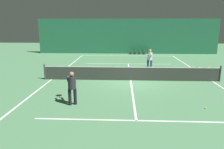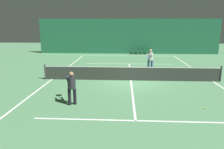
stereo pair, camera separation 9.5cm
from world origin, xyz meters
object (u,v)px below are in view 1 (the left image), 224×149
at_px(player_near, 72,85).
at_px(player_far, 150,58).
at_px(courtside_chair_1, 138,50).
at_px(courtside_chair_3, 147,51).
at_px(courtside_chair_2, 142,50).
at_px(tennis_ball, 205,108).
at_px(tennis_net, 131,73).
at_px(courtside_chair_0, 133,50).

relative_size(player_near, player_far, 0.92).
bearing_deg(courtside_chair_1, courtside_chair_3, 90.00).
distance_m(courtside_chair_2, tennis_ball, 18.39).
bearing_deg(courtside_chair_1, player_near, -13.32).
bearing_deg(courtside_chair_2, player_near, -15.01).
distance_m(player_near, player_far, 9.40).
height_order(courtside_chair_2, tennis_ball, courtside_chair_2).
xyz_separation_m(player_near, player_far, (4.62, 8.19, 0.08)).
bearing_deg(courtside_chair_2, tennis_ball, 4.14).
xyz_separation_m(tennis_net, player_near, (-2.95, -4.72, 0.43)).
bearing_deg(player_far, tennis_net, -8.34).
xyz_separation_m(player_far, courtside_chair_1, (-0.33, 9.92, -0.54)).
xyz_separation_m(player_near, courtside_chair_1, (4.29, 18.11, -0.45)).
distance_m(player_near, courtside_chair_1, 18.61).
distance_m(courtside_chair_1, courtside_chair_3, 1.14).
height_order(player_near, player_far, player_far).
relative_size(tennis_net, tennis_ball, 181.82).
height_order(player_near, tennis_ball, player_near).
bearing_deg(tennis_ball, player_near, 177.83).
xyz_separation_m(player_far, courtside_chair_0, (-0.90, 9.92, -0.54)).
relative_size(player_near, courtside_chair_2, 1.92).
relative_size(tennis_net, courtside_chair_2, 14.29).
distance_m(courtside_chair_3, tennis_ball, 18.36).
bearing_deg(player_far, courtside_chair_1, -160.67).
relative_size(courtside_chair_0, courtside_chair_1, 1.00).
distance_m(courtside_chair_1, tennis_ball, 18.44).
xyz_separation_m(courtside_chair_0, tennis_ball, (2.47, -18.34, -0.45)).
bearing_deg(courtside_chair_2, courtside_chair_0, -90.00).
distance_m(tennis_net, tennis_ball, 5.94).
bearing_deg(courtside_chair_1, tennis_net, -5.71).
height_order(courtside_chair_0, courtside_chair_2, same).
xyz_separation_m(player_near, courtside_chair_2, (4.86, 18.11, -0.45)).
height_order(tennis_net, courtside_chair_1, tennis_net).
distance_m(courtside_chair_2, courtside_chair_3, 0.57).
relative_size(courtside_chair_2, tennis_ball, 12.73).
xyz_separation_m(courtside_chair_3, tennis_ball, (0.76, -18.34, -0.45)).
xyz_separation_m(tennis_net, courtside_chair_0, (0.77, 13.38, -0.03)).
height_order(courtside_chair_1, courtside_chair_3, same).
height_order(tennis_net, courtside_chair_2, tennis_net).
height_order(player_far, tennis_ball, player_far).
height_order(player_far, courtside_chair_1, player_far).
distance_m(player_far, tennis_ball, 8.62).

